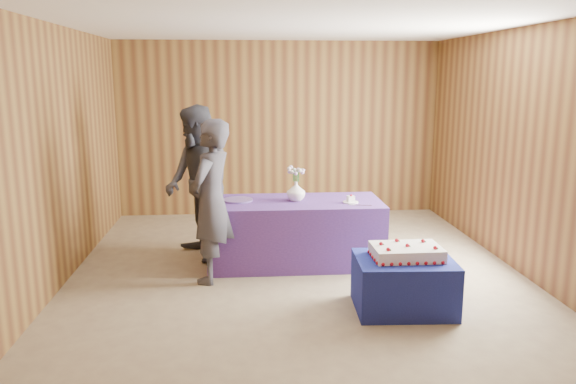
{
  "coord_description": "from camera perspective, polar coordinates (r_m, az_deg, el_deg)",
  "views": [
    {
      "loc": [
        -0.6,
        -5.79,
        2.18
      ],
      "look_at": [
        -0.1,
        0.1,
        0.94
      ],
      "focal_mm": 35.0,
      "sensor_mm": 36.0,
      "label": 1
    }
  ],
  "objects": [
    {
      "name": "vase",
      "position": [
        6.49,
        0.82,
        0.08
      ],
      "size": [
        0.27,
        0.27,
        0.22
      ],
      "primitive_type": "imported",
      "rotation": [
        0.0,
        0.0,
        0.29
      ],
      "color": "white",
      "rests_on": "serving_table"
    },
    {
      "name": "serving_table",
      "position": [
        6.58,
        0.7,
        -4.1
      ],
      "size": [
        2.01,
        0.91,
        0.75
      ],
      "primitive_type": "cube",
      "rotation": [
        0.0,
        0.0,
        -0.01
      ],
      "color": "#59328B",
      "rests_on": "ground"
    },
    {
      "name": "flower_spray",
      "position": [
        6.44,
        0.82,
        2.21
      ],
      "size": [
        0.2,
        0.2,
        0.16
      ],
      "color": "#29682A",
      "rests_on": "vase"
    },
    {
      "name": "ground",
      "position": [
        6.22,
        1.03,
        -8.72
      ],
      "size": [
        6.0,
        6.0,
        0.0
      ],
      "primitive_type": "plane",
      "color": "gray",
      "rests_on": "ground"
    },
    {
      "name": "cake_slice",
      "position": [
        6.43,
        6.39,
        -0.67
      ],
      "size": [
        0.09,
        0.08,
        0.09
      ],
      "rotation": [
        0.0,
        0.0,
        0.26
      ],
      "color": "white",
      "rests_on": "plate"
    },
    {
      "name": "guest_left",
      "position": [
        5.97,
        -7.78,
        -0.97
      ],
      "size": [
        0.64,
        0.75,
        1.74
      ],
      "primitive_type": "imported",
      "rotation": [
        0.0,
        0.0,
        -2.0
      ],
      "color": "#383640",
      "rests_on": "ground"
    },
    {
      "name": "platter",
      "position": [
        6.52,
        -5.1,
        -0.82
      ],
      "size": [
        0.42,
        0.42,
        0.02
      ],
      "primitive_type": "cylinder",
      "rotation": [
        0.0,
        0.0,
        0.25
      ],
      "color": "#6C51A3",
      "rests_on": "serving_table"
    },
    {
      "name": "sheet_cake",
      "position": [
        5.38,
        11.94,
        -5.98
      ],
      "size": [
        0.67,
        0.46,
        0.15
      ],
      "rotation": [
        0.0,
        0.0,
        0.0
      ],
      "color": "white",
      "rests_on": "cake_table"
    },
    {
      "name": "plate",
      "position": [
        6.44,
        6.38,
        -1.03
      ],
      "size": [
        0.21,
        0.21,
        0.01
      ],
      "primitive_type": "cylinder",
      "rotation": [
        0.0,
        0.0,
        0.21
      ],
      "color": "white",
      "rests_on": "serving_table"
    },
    {
      "name": "knife",
      "position": [
        6.32,
        7.32,
        -1.34
      ],
      "size": [
        0.26,
        0.07,
        0.0
      ],
      "primitive_type": "cube",
      "rotation": [
        0.0,
        0.0,
        -0.19
      ],
      "color": "#ACACB0",
      "rests_on": "serving_table"
    },
    {
      "name": "guest_right",
      "position": [
        6.72,
        -9.17,
        0.87
      ],
      "size": [
        1.01,
        1.11,
        1.85
      ],
      "primitive_type": "imported",
      "rotation": [
        0.0,
        0.0,
        -1.13
      ],
      "color": "#353640",
      "rests_on": "ground"
    },
    {
      "name": "cake_table",
      "position": [
        5.46,
        11.67,
        -9.15
      ],
      "size": [
        0.94,
        0.75,
        0.5
      ],
      "primitive_type": "cube",
      "rotation": [
        0.0,
        0.0,
        -0.05
      ],
      "color": "navy",
      "rests_on": "ground"
    },
    {
      "name": "room_shell",
      "position": [
        5.83,
        1.1,
        8.11
      ],
      "size": [
        5.04,
        6.04,
        2.72
      ],
      "color": "brown",
      "rests_on": "ground"
    }
  ]
}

